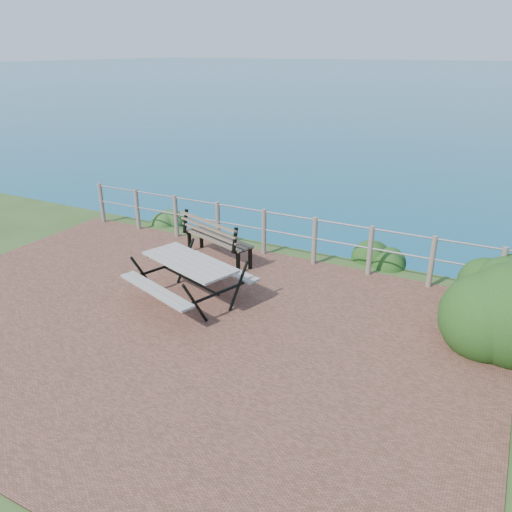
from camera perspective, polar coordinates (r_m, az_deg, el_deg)
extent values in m
cube|color=brown|center=(8.27, -9.78, -7.69)|extent=(10.00, 7.00, 0.12)
cylinder|color=#6B5B4C|center=(13.25, -17.22, 5.81)|extent=(0.10, 0.10, 1.00)
cylinder|color=#6B5B4C|center=(12.48, -13.41, 5.22)|extent=(0.10, 0.10, 1.00)
cylinder|color=#6B5B4C|center=(11.78, -9.14, 4.52)|extent=(0.10, 0.10, 1.00)
cylinder|color=#6B5B4C|center=(11.16, -4.37, 3.71)|extent=(0.10, 0.10, 1.00)
cylinder|color=#6B5B4C|center=(10.62, 0.91, 2.78)|extent=(0.10, 0.10, 1.00)
cylinder|color=#6B5B4C|center=(10.19, 6.69, 1.74)|extent=(0.10, 0.10, 1.00)
cylinder|color=#6B5B4C|center=(9.87, 12.91, 0.60)|extent=(0.10, 0.10, 1.00)
cylinder|color=#6B5B4C|center=(9.68, 19.45, -0.61)|extent=(0.10, 0.10, 1.00)
cylinder|color=#6B5B4C|center=(9.62, 26.16, -1.85)|extent=(0.10, 0.10, 1.00)
cylinder|color=slate|center=(10.48, 0.93, 5.10)|extent=(9.40, 0.04, 0.04)
cylinder|color=slate|center=(10.61, 0.92, 3.04)|extent=(9.40, 0.04, 0.04)
cube|color=gray|center=(8.59, -7.67, -0.66)|extent=(1.94, 1.27, 0.04)
cube|color=gray|center=(8.72, -7.57, -2.47)|extent=(1.79, 0.81, 0.04)
cube|color=gray|center=(8.72, -7.57, -2.47)|extent=(1.79, 0.81, 0.04)
cylinder|color=black|center=(8.74, -7.55, -2.76)|extent=(1.48, 0.53, 0.04)
cube|color=brown|center=(10.35, -4.34, 2.02)|extent=(1.77, 0.96, 0.04)
cube|color=brown|center=(10.25, -4.39, 3.60)|extent=(1.67, 0.68, 0.39)
cube|color=black|center=(10.44, -4.30, 0.80)|extent=(0.07, 0.08, 0.47)
cube|color=black|center=(10.44, -4.30, 0.80)|extent=(0.07, 0.08, 0.47)
cube|color=black|center=(10.44, -4.30, 0.80)|extent=(0.07, 0.08, 0.47)
cube|color=black|center=(10.44, -4.30, 0.80)|extent=(0.07, 0.08, 0.47)
ellipsoid|color=#1B4415|center=(9.81, 25.63, -4.67)|extent=(1.12, 1.12, 1.60)
ellipsoid|color=#295821|center=(13.09, -9.92, 3.92)|extent=(0.72, 0.72, 0.44)
ellipsoid|color=#1B4415|center=(10.82, 14.03, -0.51)|extent=(0.82, 0.82, 0.58)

